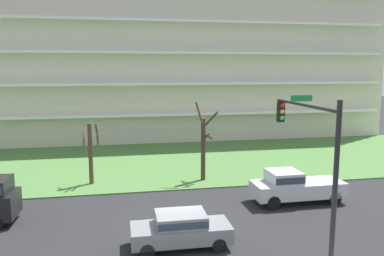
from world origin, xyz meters
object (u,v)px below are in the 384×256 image
(tree_center, at_px, (204,145))
(sedan_gray_center_left, at_px, (181,228))
(pickup_silver_center_right, at_px, (294,186))
(traffic_signal_mast, at_px, (313,155))
(tree_left, at_px, (91,152))

(tree_center, relative_size, sedan_gray_center_left, 1.26)
(tree_center, bearing_deg, pickup_silver_center_right, -51.94)
(tree_center, bearing_deg, sedan_gray_center_left, -108.15)
(pickup_silver_center_right, distance_m, traffic_signal_mast, 8.82)
(tree_left, relative_size, sedan_gray_center_left, 0.97)
(tree_left, relative_size, pickup_silver_center_right, 0.79)
(tree_left, distance_m, pickup_silver_center_right, 13.39)
(tree_left, xyz_separation_m, sedan_gray_center_left, (4.42, -10.45, -1.43))
(tree_center, distance_m, pickup_silver_center_right, 7.06)
(tree_left, xyz_separation_m, tree_center, (7.67, -0.52, 0.27))
(pickup_silver_center_right, bearing_deg, traffic_signal_mast, 68.18)
(tree_left, height_order, pickup_silver_center_right, tree_left)
(sedan_gray_center_left, relative_size, traffic_signal_mast, 0.65)
(tree_left, xyz_separation_m, pickup_silver_center_right, (11.92, -5.95, -1.29))
(pickup_silver_center_right, bearing_deg, tree_left, -26.89)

